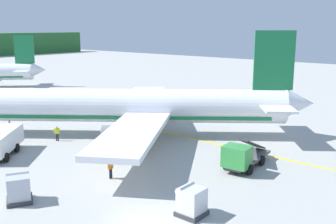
{
  "coord_description": "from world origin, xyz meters",
  "views": [
    {
      "loc": [
        -16.73,
        -16.17,
        12.26
      ],
      "look_at": [
        15.05,
        10.78,
        3.23
      ],
      "focal_mm": 42.08,
      "sensor_mm": 36.0,
      "label": 1
    }
  ],
  "objects_px": {
    "airliner_foreground": "(130,106)",
    "cargo_container_mid": "(19,189)",
    "service_truck_pushback": "(242,157)",
    "crew_marshaller": "(57,132)",
    "crew_loader_left": "(111,167)",
    "service_truck_fuel": "(1,141)",
    "cargo_container_near": "(191,202)"
  },
  "relations": [
    {
      "from": "crew_marshaller",
      "to": "service_truck_fuel",
      "type": "bearing_deg",
      "value": -177.95
    },
    {
      "from": "service_truck_fuel",
      "to": "crew_marshaller",
      "type": "bearing_deg",
      "value": 2.05
    },
    {
      "from": "cargo_container_mid",
      "to": "crew_loader_left",
      "type": "bearing_deg",
      "value": -12.74
    },
    {
      "from": "crew_marshaller",
      "to": "cargo_container_mid",
      "type": "bearing_deg",
      "value": -133.99
    },
    {
      "from": "service_truck_fuel",
      "to": "cargo_container_mid",
      "type": "height_order",
      "value": "service_truck_fuel"
    },
    {
      "from": "service_truck_fuel",
      "to": "service_truck_pushback",
      "type": "xyz_separation_m",
      "value": [
        11.69,
        -19.72,
        -0.25
      ]
    },
    {
      "from": "cargo_container_mid",
      "to": "service_truck_pushback",
      "type": "bearing_deg",
      "value": -28.68
    },
    {
      "from": "cargo_container_near",
      "to": "crew_loader_left",
      "type": "bearing_deg",
      "value": 84.36
    },
    {
      "from": "airliner_foreground",
      "to": "cargo_container_mid",
      "type": "height_order",
      "value": "airliner_foreground"
    },
    {
      "from": "cargo_container_near",
      "to": "crew_marshaller",
      "type": "relative_size",
      "value": 1.26
    },
    {
      "from": "cargo_container_mid",
      "to": "crew_marshaller",
      "type": "xyz_separation_m",
      "value": [
        10.78,
        11.17,
        -0.03
      ]
    },
    {
      "from": "service_truck_fuel",
      "to": "service_truck_pushback",
      "type": "height_order",
      "value": "service_truck_pushback"
    },
    {
      "from": "airliner_foreground",
      "to": "crew_marshaller",
      "type": "height_order",
      "value": "airliner_foreground"
    },
    {
      "from": "service_truck_pushback",
      "to": "crew_loader_left",
      "type": "xyz_separation_m",
      "value": [
        -8.86,
        7.16,
        -0.17
      ]
    },
    {
      "from": "service_truck_fuel",
      "to": "crew_loader_left",
      "type": "height_order",
      "value": "service_truck_fuel"
    },
    {
      "from": "service_truck_fuel",
      "to": "cargo_container_near",
      "type": "xyz_separation_m",
      "value": [
        1.94,
        -21.54,
        -0.46
      ]
    },
    {
      "from": "airliner_foreground",
      "to": "crew_marshaller",
      "type": "distance_m",
      "value": 8.58
    },
    {
      "from": "cargo_container_mid",
      "to": "crew_marshaller",
      "type": "distance_m",
      "value": 15.52
    },
    {
      "from": "airliner_foreground",
      "to": "service_truck_fuel",
      "type": "height_order",
      "value": "airliner_foreground"
    },
    {
      "from": "airliner_foreground",
      "to": "cargo_container_near",
      "type": "height_order",
      "value": "airliner_foreground"
    },
    {
      "from": "crew_marshaller",
      "to": "crew_loader_left",
      "type": "relative_size",
      "value": 0.96
    },
    {
      "from": "cargo_container_near",
      "to": "crew_loader_left",
      "type": "xyz_separation_m",
      "value": [
        0.89,
        8.97,
        0.04
      ]
    },
    {
      "from": "airliner_foreground",
      "to": "crew_marshaller",
      "type": "relative_size",
      "value": 21.43
    },
    {
      "from": "airliner_foreground",
      "to": "cargo_container_mid",
      "type": "xyz_separation_m",
      "value": [
        -17.68,
        -6.67,
        -2.4
      ]
    },
    {
      "from": "airliner_foreground",
      "to": "cargo_container_mid",
      "type": "distance_m",
      "value": 19.05
    },
    {
      "from": "crew_marshaller",
      "to": "crew_loader_left",
      "type": "height_order",
      "value": "crew_loader_left"
    },
    {
      "from": "airliner_foreground",
      "to": "crew_marshaller",
      "type": "xyz_separation_m",
      "value": [
        -6.9,
        4.49,
        -2.43
      ]
    },
    {
      "from": "service_truck_fuel",
      "to": "cargo_container_near",
      "type": "bearing_deg",
      "value": -84.86
    },
    {
      "from": "cargo_container_mid",
      "to": "crew_marshaller",
      "type": "bearing_deg",
      "value": 46.01
    },
    {
      "from": "cargo_container_near",
      "to": "airliner_foreground",
      "type": "bearing_deg",
      "value": 56.66
    },
    {
      "from": "airliner_foreground",
      "to": "cargo_container_near",
      "type": "bearing_deg",
      "value": -123.34
    },
    {
      "from": "service_truck_pushback",
      "to": "cargo_container_near",
      "type": "height_order",
      "value": "service_truck_pushback"
    }
  ]
}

